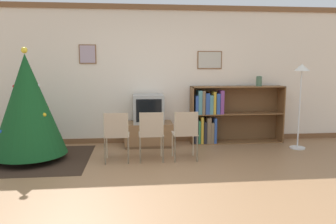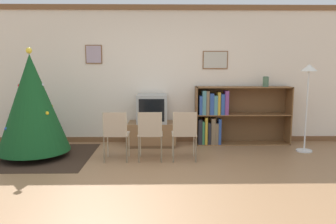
{
  "view_description": "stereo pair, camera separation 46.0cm",
  "coord_description": "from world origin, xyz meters",
  "px_view_note": "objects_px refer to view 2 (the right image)",
  "views": [
    {
      "loc": [
        -0.31,
        -3.96,
        1.57
      ],
      "look_at": [
        0.25,
        1.4,
        0.78
      ],
      "focal_mm": 35.0,
      "sensor_mm": 36.0,
      "label": 1
    },
    {
      "loc": [
        0.15,
        -3.99,
        1.57
      ],
      "look_at": [
        0.25,
        1.4,
        0.78
      ],
      "focal_mm": 35.0,
      "sensor_mm": 36.0,
      "label": 2
    }
  ],
  "objects_px": {
    "folding_chair_right": "(184,132)",
    "tv_console": "(152,134)",
    "folding_chair_center": "(150,133)",
    "folding_chair_left": "(116,133)",
    "christmas_tree": "(32,104)",
    "vase": "(266,81)",
    "television": "(152,108)",
    "bookshelf": "(225,115)",
    "standing_lamp": "(308,85)"
  },
  "relations": [
    {
      "from": "television",
      "to": "folding_chair_left",
      "type": "bearing_deg",
      "value": -117.82
    },
    {
      "from": "folding_chair_left",
      "to": "standing_lamp",
      "type": "distance_m",
      "value": 3.44
    },
    {
      "from": "folding_chair_right",
      "to": "standing_lamp",
      "type": "xyz_separation_m",
      "value": [
        2.21,
        0.55,
        0.73
      ]
    },
    {
      "from": "christmas_tree",
      "to": "tv_console",
      "type": "xyz_separation_m",
      "value": [
        1.97,
        0.77,
        -0.69
      ]
    },
    {
      "from": "television",
      "to": "folding_chair_right",
      "type": "xyz_separation_m",
      "value": [
        0.55,
        -1.05,
        -0.25
      ]
    },
    {
      "from": "tv_console",
      "to": "standing_lamp",
      "type": "relative_size",
      "value": 0.58
    },
    {
      "from": "tv_console",
      "to": "folding_chair_right",
      "type": "height_order",
      "value": "folding_chair_right"
    },
    {
      "from": "folding_chair_right",
      "to": "folding_chair_center",
      "type": "bearing_deg",
      "value": 180.0
    },
    {
      "from": "christmas_tree",
      "to": "folding_chair_center",
      "type": "xyz_separation_m",
      "value": [
        1.97,
        -0.28,
        -0.44
      ]
    },
    {
      "from": "television",
      "to": "folding_chair_center",
      "type": "relative_size",
      "value": 0.7
    },
    {
      "from": "folding_chair_left",
      "to": "folding_chair_right",
      "type": "height_order",
      "value": "same"
    },
    {
      "from": "folding_chair_right",
      "to": "bookshelf",
      "type": "bearing_deg",
      "value": 52.92
    },
    {
      "from": "folding_chair_left",
      "to": "vase",
      "type": "xyz_separation_m",
      "value": [
        2.75,
        1.11,
        0.76
      ]
    },
    {
      "from": "christmas_tree",
      "to": "standing_lamp",
      "type": "distance_m",
      "value": 4.76
    },
    {
      "from": "folding_chair_center",
      "to": "folding_chair_right",
      "type": "distance_m",
      "value": 0.55
    },
    {
      "from": "bookshelf",
      "to": "standing_lamp",
      "type": "relative_size",
      "value": 1.18
    },
    {
      "from": "christmas_tree",
      "to": "bookshelf",
      "type": "distance_m",
      "value": 3.52
    },
    {
      "from": "tv_console",
      "to": "folding_chair_center",
      "type": "bearing_deg",
      "value": -90.0
    },
    {
      "from": "bookshelf",
      "to": "standing_lamp",
      "type": "xyz_separation_m",
      "value": [
        1.34,
        -0.6,
        0.64
      ]
    },
    {
      "from": "television",
      "to": "folding_chair_left",
      "type": "distance_m",
      "value": 1.21
    },
    {
      "from": "standing_lamp",
      "to": "television",
      "type": "bearing_deg",
      "value": 169.73
    },
    {
      "from": "folding_chair_left",
      "to": "folding_chair_right",
      "type": "bearing_deg",
      "value": 0.0
    },
    {
      "from": "christmas_tree",
      "to": "folding_chair_right",
      "type": "xyz_separation_m",
      "value": [
        2.52,
        -0.28,
        -0.44
      ]
    },
    {
      "from": "folding_chair_right",
      "to": "christmas_tree",
      "type": "bearing_deg",
      "value": 173.76
    },
    {
      "from": "tv_console",
      "to": "folding_chair_right",
      "type": "distance_m",
      "value": 1.21
    },
    {
      "from": "christmas_tree",
      "to": "bookshelf",
      "type": "bearing_deg",
      "value": 14.46
    },
    {
      "from": "christmas_tree",
      "to": "television",
      "type": "relative_size",
      "value": 3.19
    },
    {
      "from": "television",
      "to": "standing_lamp",
      "type": "xyz_separation_m",
      "value": [
        2.77,
        -0.5,
        0.48
      ]
    },
    {
      "from": "folding_chair_center",
      "to": "standing_lamp",
      "type": "xyz_separation_m",
      "value": [
        2.77,
        0.55,
        0.73
      ]
    },
    {
      "from": "television",
      "to": "standing_lamp",
      "type": "bearing_deg",
      "value": -10.27
    },
    {
      "from": "television",
      "to": "bookshelf",
      "type": "relative_size",
      "value": 0.31
    },
    {
      "from": "vase",
      "to": "bookshelf",
      "type": "bearing_deg",
      "value": 177.26
    },
    {
      "from": "folding_chair_center",
      "to": "folding_chair_right",
      "type": "xyz_separation_m",
      "value": [
        0.55,
        0.0,
        0.0
      ]
    },
    {
      "from": "bookshelf",
      "to": "vase",
      "type": "bearing_deg",
      "value": -2.74
    },
    {
      "from": "tv_console",
      "to": "folding_chair_left",
      "type": "xyz_separation_m",
      "value": [
        -0.55,
        -1.05,
        0.24
      ]
    },
    {
      "from": "tv_console",
      "to": "television",
      "type": "xyz_separation_m",
      "value": [
        -0.0,
        -0.0,
        0.49
      ]
    },
    {
      "from": "folding_chair_right",
      "to": "tv_console",
      "type": "bearing_deg",
      "value": 117.76
    },
    {
      "from": "folding_chair_left",
      "to": "vase",
      "type": "height_order",
      "value": "vase"
    },
    {
      "from": "folding_chair_center",
      "to": "folding_chair_right",
      "type": "bearing_deg",
      "value": 0.0
    },
    {
      "from": "christmas_tree",
      "to": "folding_chair_left",
      "type": "relative_size",
      "value": 2.23
    },
    {
      "from": "christmas_tree",
      "to": "television",
      "type": "height_order",
      "value": "christmas_tree"
    },
    {
      "from": "vase",
      "to": "standing_lamp",
      "type": "bearing_deg",
      "value": -44.74
    },
    {
      "from": "tv_console",
      "to": "vase",
      "type": "distance_m",
      "value": 2.42
    },
    {
      "from": "tv_console",
      "to": "vase",
      "type": "xyz_separation_m",
      "value": [
        2.19,
        0.06,
        1.01
      ]
    },
    {
      "from": "television",
      "to": "vase",
      "type": "distance_m",
      "value": 2.25
    },
    {
      "from": "vase",
      "to": "television",
      "type": "bearing_deg",
      "value": -178.26
    },
    {
      "from": "folding_chair_center",
      "to": "bookshelf",
      "type": "relative_size",
      "value": 0.44
    },
    {
      "from": "folding_chair_left",
      "to": "bookshelf",
      "type": "height_order",
      "value": "bookshelf"
    },
    {
      "from": "folding_chair_right",
      "to": "bookshelf",
      "type": "xyz_separation_m",
      "value": [
        0.87,
        1.15,
        0.09
      ]
    },
    {
      "from": "christmas_tree",
      "to": "vase",
      "type": "bearing_deg",
      "value": 11.38
    }
  ]
}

